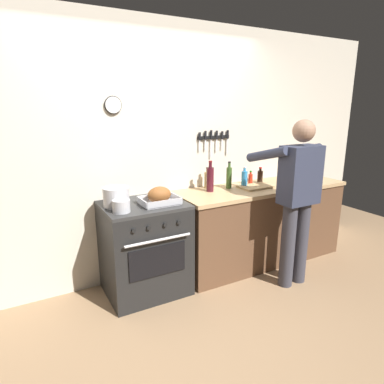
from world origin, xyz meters
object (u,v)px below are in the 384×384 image
Objects in this scene: stock_pot at (116,197)px; person_cook at (297,193)px; cutting_board at (255,187)px; bottle_dish_soap at (244,178)px; bottle_wine_red at (210,179)px; bottle_vinegar at (207,179)px; bottle_soy_sauce at (260,176)px; saucepan at (121,206)px; roasting_pan at (159,197)px; bottle_olive_oil at (229,177)px; stove at (145,248)px; bottle_hot_sauce at (250,179)px.

person_cook is at bearing -20.18° from stock_pot.
bottle_dish_soap reaches higher than cutting_board.
bottle_wine_red is 1.41× the size of bottle_vinegar.
cutting_board is at bearing 14.40° from person_cook.
bottle_wine_red is at bearing 50.07° from person_cook.
bottle_vinegar is (1.07, 0.19, 0.01)m from stock_pot.
bottle_wine_red is 0.75m from bottle_soy_sauce.
person_cook is 10.90× the size of saucepan.
roasting_pan is 0.77m from bottle_vinegar.
bottle_soy_sauce is 0.77× the size of bottle_vinegar.
bottle_olive_oil is 1.30× the size of bottle_dish_soap.
bottle_vinegar is at bearing 18.77° from saucepan.
stock_pot is 0.65× the size of cutting_board.
stove is 3.88× the size of bottle_vinegar.
bottle_vinegar is (-0.54, 0.79, 0.04)m from person_cook.
stove is 0.59m from stock_pot.
bottle_wine_red is (-0.58, -0.05, 0.07)m from bottle_hot_sauce.
roasting_pan is 1.10m from bottle_dish_soap.
person_cook is 4.61× the size of cutting_board.
stock_pot is at bearing -175.68° from bottle_soy_sauce.
bottle_hot_sauce is at bearing -170.23° from bottle_soy_sauce.
bottle_olive_oil is at bearing 3.03° from stock_pot.
bottle_hot_sauce is at bearing 5.06° from bottle_wine_red.
saucepan is at bearing -171.67° from bottle_dish_soap.
person_cook is 4.72× the size of roasting_pan.
bottle_olive_oil is 0.50m from bottle_soy_sauce.
bottle_hot_sauce is (1.23, 0.22, -0.01)m from roasting_pan.
stock_pot reaches higher than stove.
bottle_dish_soap reaches higher than saucepan.
bottle_soy_sauce is (0.21, 0.18, 0.06)m from cutting_board.
cutting_board is at bearing -1.76° from stock_pot.
bottle_soy_sauce is at bearing 4.32° from stock_pot.
bottle_wine_red reaches higher than roasting_pan.
bottle_olive_oil reaches higher than bottle_dish_soap.
person_cook is 0.74m from bottle_soy_sauce.
bottle_hot_sauce is 0.68× the size of bottle_vinegar.
bottle_wine_red is (0.65, 0.17, 0.07)m from roasting_pan.
stove is at bearing 30.64° from saucepan.
cutting_board is 2.29× the size of bottle_hot_sauce.
bottle_olive_oil is (1.28, 0.24, 0.07)m from saucepan.
bottle_hot_sauce is at bearing -9.50° from bottle_vinegar.
cutting_board is 0.32m from bottle_olive_oil.
saucepan reaches higher than stove.
bottle_soy_sauce is (0.49, 0.07, -0.05)m from bottle_olive_oil.
stock_pot is 1.30× the size of bottle_soy_sauce.
cutting_board is (1.18, 0.06, -0.06)m from roasting_pan.
bottle_wine_red reaches higher than bottle_olive_oil.
roasting_pan is 0.39m from stock_pot.
bottle_soy_sauce is 0.32m from bottle_dish_soap.
cutting_board is (1.56, 0.13, -0.04)m from saucepan.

